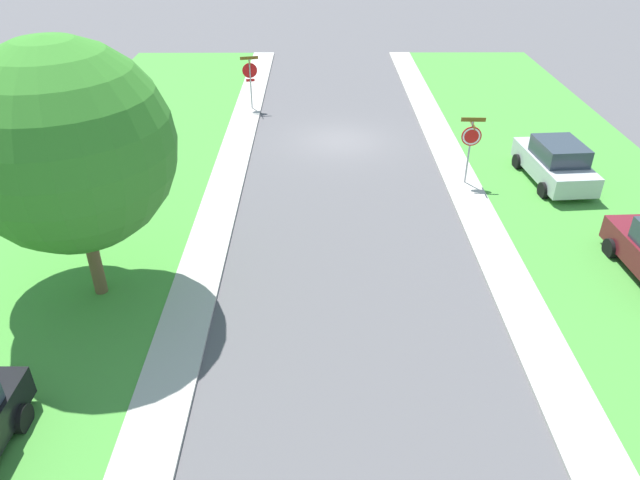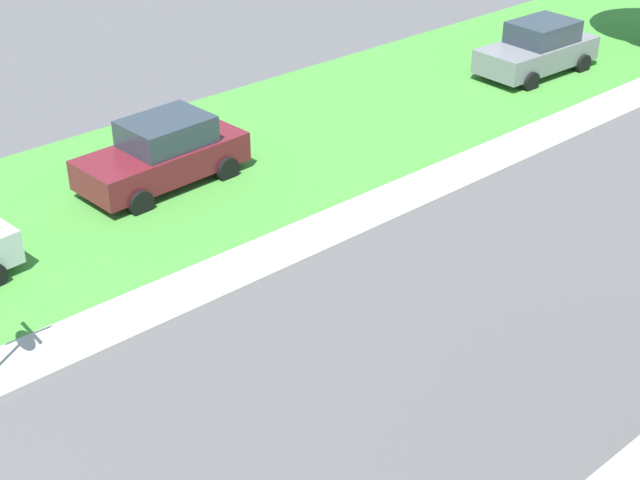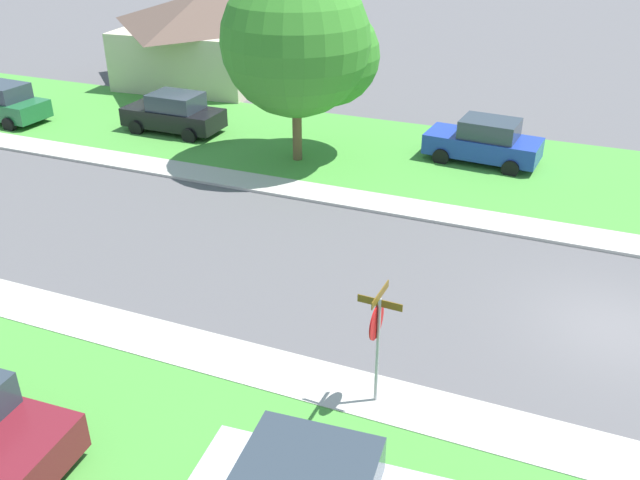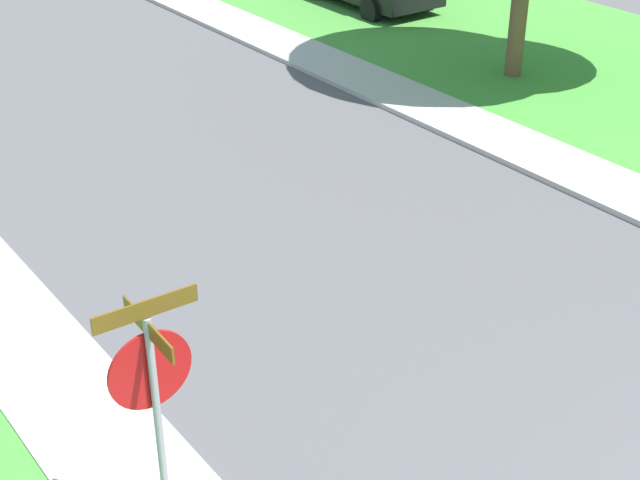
{
  "view_description": "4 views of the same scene",
  "coord_description": "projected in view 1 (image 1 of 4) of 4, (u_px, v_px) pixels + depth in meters",
  "views": [
    {
      "loc": [
        1.1,
        25.75,
        10.37
      ],
      "look_at": [
        1.0,
        11.11,
        1.4
      ],
      "focal_mm": 33.12,
      "sensor_mm": 36.0,
      "label": 1
    },
    {
      "loc": [
        9.26,
        0.07,
        10.6
      ],
      "look_at": [
        -2.7,
        10.69,
        1.4
      ],
      "focal_mm": 52.24,
      "sensor_mm": 36.0,
      "label": 2
    },
    {
      "loc": [
        -15.39,
        1.56,
        9.66
      ],
      "look_at": [
        -0.9,
        7.46,
        1.4
      ],
      "focal_mm": 38.09,
      "sensor_mm": 36.0,
      "label": 3
    },
    {
      "loc": [
        -7.4,
        -1.23,
        6.84
      ],
      "look_at": [
        -1.64,
        6.54,
        1.4
      ],
      "focal_mm": 52.61,
      "sensor_mm": 36.0,
      "label": 4
    }
  ],
  "objects": [
    {
      "name": "tree_sidewalk_mid",
      "position": [
        60.0,
        150.0,
        15.16
      ],
      "size": [
        5.88,
        5.47,
        7.34
      ],
      "color": "brown",
      "rests_on": "ground"
    },
    {
      "name": "stop_sign_far_corner",
      "position": [
        471.0,
        140.0,
        22.45
      ],
      "size": [
        0.92,
        0.92,
        2.77
      ],
      "color": "#9E9EA3",
      "rests_on": "ground"
    },
    {
      "name": "car_silver_far_down_street",
      "position": [
        555.0,
        162.0,
        23.15
      ],
      "size": [
        2.29,
        4.43,
        1.76
      ],
      "color": "silver",
      "rests_on": "ground"
    },
    {
      "name": "car_blue_kerbside_mid",
      "position": [
        87.0,
        170.0,
        22.56
      ],
      "size": [
        2.31,
        4.44,
        1.76
      ],
      "color": "#1E389E",
      "rests_on": "ground"
    },
    {
      "name": "lawn_east",
      "position": [
        30.0,
        297.0,
        17.07
      ],
      "size": [
        8.0,
        56.0,
        0.08
      ],
      "primitive_type": "cube",
      "color": "#479338",
      "rests_on": "ground"
    },
    {
      "name": "stop_sign_near_corner",
      "position": [
        250.0,
        74.0,
        30.11
      ],
      "size": [
        0.9,
        0.9,
        2.77
      ],
      "color": "#9E9EA3",
      "rests_on": "ground"
    },
    {
      "name": "sidewalk_west",
      "position": [
        516.0,
        295.0,
        17.14
      ],
      "size": [
        1.4,
        56.0,
        0.1
      ],
      "primitive_type": "cube",
      "color": "#B7B2A8",
      "rests_on": "ground"
    },
    {
      "name": "ground_plane",
      "position": [
        340.0,
        141.0,
        27.37
      ],
      "size": [
        120.0,
        120.0,
        0.0
      ],
      "primitive_type": "plane",
      "color": "#565456"
    },
    {
      "name": "sidewalk_east",
      "position": [
        193.0,
        296.0,
        17.09
      ],
      "size": [
        1.4,
        56.0,
        0.1
      ],
      "primitive_type": "cube",
      "color": "#B7B2A8",
      "rests_on": "ground"
    }
  ]
}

